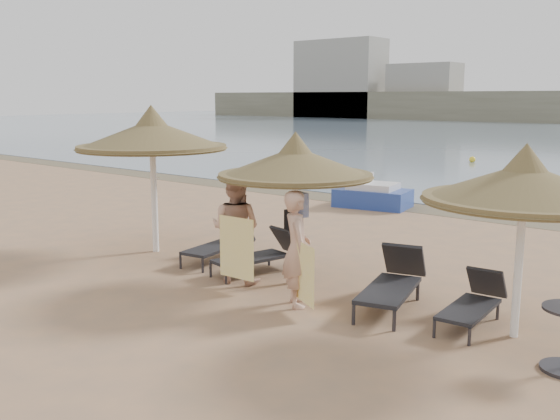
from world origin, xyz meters
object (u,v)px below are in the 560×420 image
(palapa_center, at_px, (295,163))
(pedal_boat, at_px, (372,195))
(lounger_far_left, at_px, (222,242))
(person_right, at_px, (297,240))
(person_left, at_px, (235,220))
(palapa_left, at_px, (152,135))
(palapa_right, at_px, (524,184))
(lounger_near_right, at_px, (393,281))
(lounger_far_right, at_px, (474,301))
(lounger_near_left, at_px, (261,253))

(palapa_center, bearing_deg, pedal_boat, 111.76)
(lounger_far_left, xyz_separation_m, person_right, (2.93, -1.26, 0.71))
(person_left, bearing_deg, palapa_left, -26.83)
(palapa_right, xyz_separation_m, pedal_boat, (-6.95, 7.67, -1.76))
(palapa_center, bearing_deg, lounger_near_right, 1.04)
(lounger_far_left, height_order, lounger_near_right, lounger_near_right)
(palapa_right, relative_size, person_left, 1.20)
(person_right, bearing_deg, lounger_far_left, 18.68)
(palapa_left, relative_size, lounger_near_right, 1.49)
(palapa_left, xyz_separation_m, lounger_far_left, (1.58, 0.41, -2.12))
(lounger_far_right, bearing_deg, lounger_near_right, 179.29)
(lounger_far_left, bearing_deg, person_right, -31.70)
(lounger_far_right, distance_m, person_left, 4.27)
(palapa_center, relative_size, person_right, 1.27)
(palapa_left, distance_m, person_left, 3.22)
(palapa_left, bearing_deg, palapa_center, 1.21)
(lounger_near_right, bearing_deg, person_right, -155.76)
(lounger_far_right, bearing_deg, person_right, -161.22)
(palapa_right, relative_size, lounger_far_right, 1.62)
(palapa_right, height_order, lounger_far_left, palapa_right)
(person_right, bearing_deg, palapa_left, 31.34)
(lounger_near_right, bearing_deg, palapa_center, 166.29)
(pedal_boat, bearing_deg, lounger_far_left, -93.52)
(palapa_left, xyz_separation_m, pedal_boat, (0.69, 7.71, -2.11))
(palapa_left, distance_m, person_right, 4.80)
(palapa_left, height_order, palapa_right, palapa_left)
(palapa_center, height_order, pedal_boat, palapa_center)
(palapa_left, bearing_deg, lounger_far_left, 14.68)
(palapa_left, distance_m, lounger_far_left, 2.68)
(person_left, bearing_deg, lounger_far_left, -52.45)
(pedal_boat, bearing_deg, palapa_right, -58.25)
(lounger_far_right, bearing_deg, palapa_left, 177.75)
(palapa_left, relative_size, palapa_center, 1.16)
(lounger_far_left, distance_m, lounger_near_right, 4.13)
(palapa_right, distance_m, lounger_far_left, 6.33)
(palapa_center, distance_m, lounger_near_right, 2.62)
(lounger_near_right, distance_m, person_right, 1.68)
(lounger_near_right, relative_size, lounger_far_right, 1.26)
(palapa_center, height_order, person_left, palapa_center)
(lounger_far_right, height_order, pedal_boat, pedal_boat)
(palapa_left, xyz_separation_m, palapa_center, (3.74, 0.08, -0.34))
(lounger_far_left, relative_size, person_left, 0.83)
(lounger_far_left, height_order, lounger_near_left, lounger_far_left)
(palapa_center, xyz_separation_m, palapa_right, (3.91, -0.05, -0.01))
(palapa_center, bearing_deg, person_right, -50.52)
(palapa_right, height_order, person_right, palapa_right)
(palapa_right, bearing_deg, lounger_near_right, 177.61)
(lounger_far_left, relative_size, lounger_near_right, 0.89)
(palapa_center, xyz_separation_m, person_right, (0.77, -0.93, -1.07))
(person_right, bearing_deg, lounger_near_left, 9.14)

